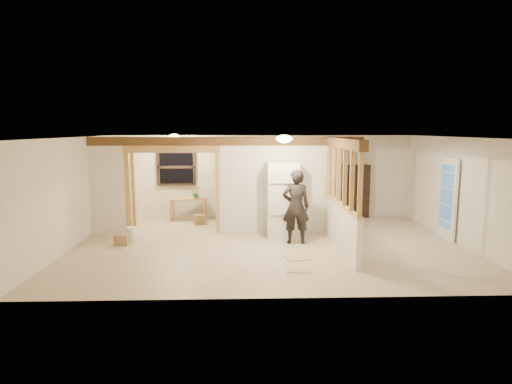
{
  "coord_description": "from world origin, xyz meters",
  "views": [
    {
      "loc": [
        -0.62,
        -9.76,
        2.68
      ],
      "look_at": [
        -0.28,
        0.4,
        1.19
      ],
      "focal_mm": 30.0,
      "sensor_mm": 36.0,
      "label": 1
    }
  ],
  "objects_px": {
    "refrigerator": "(283,199)",
    "woman": "(296,207)",
    "work_table": "(189,209)",
    "bookshelf": "(356,191)",
    "shop_vac": "(121,217)"
  },
  "relations": [
    {
      "from": "refrigerator",
      "to": "woman",
      "type": "distance_m",
      "value": 0.74
    },
    {
      "from": "bookshelf",
      "to": "shop_vac",
      "type": "bearing_deg",
      "value": -170.23
    },
    {
      "from": "bookshelf",
      "to": "work_table",
      "type": "bearing_deg",
      "value": -177.08
    },
    {
      "from": "refrigerator",
      "to": "woman",
      "type": "bearing_deg",
      "value": -70.21
    },
    {
      "from": "shop_vac",
      "to": "refrigerator",
      "type": "bearing_deg",
      "value": -14.4
    },
    {
      "from": "woman",
      "to": "shop_vac",
      "type": "height_order",
      "value": "woman"
    },
    {
      "from": "work_table",
      "to": "refrigerator",
      "type": "bearing_deg",
      "value": -49.88
    },
    {
      "from": "refrigerator",
      "to": "woman",
      "type": "xyz_separation_m",
      "value": [
        0.25,
        -0.69,
        -0.06
      ]
    },
    {
      "from": "refrigerator",
      "to": "work_table",
      "type": "relative_size",
      "value": 1.77
    },
    {
      "from": "work_table",
      "to": "bookshelf",
      "type": "bearing_deg",
      "value": -9.08
    },
    {
      "from": "refrigerator",
      "to": "work_table",
      "type": "bearing_deg",
      "value": 142.12
    },
    {
      "from": "woman",
      "to": "bookshelf",
      "type": "bearing_deg",
      "value": -126.45
    },
    {
      "from": "woman",
      "to": "work_table",
      "type": "bearing_deg",
      "value": -43.48
    },
    {
      "from": "refrigerator",
      "to": "work_table",
      "type": "xyz_separation_m",
      "value": [
        -2.6,
        2.02,
        -0.61
      ]
    },
    {
      "from": "shop_vac",
      "to": "work_table",
      "type": "bearing_deg",
      "value": 27.77
    }
  ]
}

